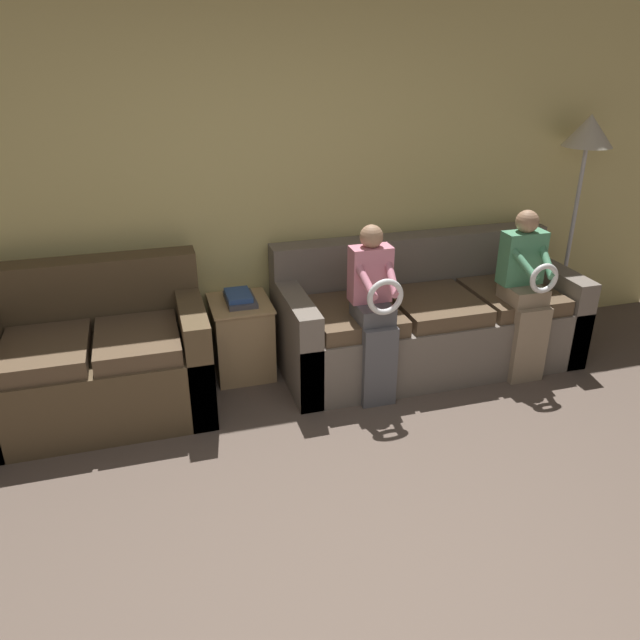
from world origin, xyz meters
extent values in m
cube|color=#DBCC7F|center=(0.00, 2.81, 1.27)|extent=(7.14, 0.06, 2.55)
cube|color=#70665B|center=(1.16, 2.29, 0.22)|extent=(2.18, 0.89, 0.44)
cube|color=#70665B|center=(1.16, 2.63, 0.67)|extent=(2.18, 0.20, 0.45)
cube|color=#70665B|center=(0.15, 2.29, 0.33)|extent=(0.16, 0.89, 0.67)
cube|color=#70665B|center=(2.17, 2.29, 0.33)|extent=(0.16, 0.89, 0.67)
cube|color=brown|center=(0.54, 2.19, 0.50)|extent=(0.58, 0.65, 0.11)
cube|color=brown|center=(1.16, 2.19, 0.50)|extent=(0.58, 0.65, 0.11)
cube|color=brown|center=(1.78, 2.19, 0.50)|extent=(0.58, 0.65, 0.11)
cube|color=brown|center=(-1.16, 2.25, 0.23)|extent=(1.39, 0.87, 0.47)
cube|color=brown|center=(-1.16, 2.59, 0.71)|extent=(1.39, 0.20, 0.47)
cube|color=brown|center=(-0.54, 2.25, 0.35)|extent=(0.16, 0.87, 0.71)
cube|color=brown|center=(-1.42, 2.15, 0.52)|extent=(0.50, 0.63, 0.11)
cube|color=brown|center=(-0.89, 2.15, 0.52)|extent=(0.50, 0.63, 0.11)
cube|color=#56565B|center=(0.60, 1.84, 0.28)|extent=(0.23, 0.10, 0.55)
cube|color=#56565B|center=(0.60, 1.98, 0.61)|extent=(0.23, 0.28, 0.11)
cube|color=#D17A8E|center=(0.60, 2.05, 0.85)|extent=(0.27, 0.14, 0.37)
sphere|color=#A37A5B|center=(0.60, 2.05, 1.10)|extent=(0.15, 0.15, 0.15)
torus|color=white|center=(0.60, 1.78, 0.79)|extent=(0.24, 0.04, 0.24)
cylinder|color=#D17A8E|center=(0.52, 1.92, 0.88)|extent=(0.09, 0.30, 0.21)
cylinder|color=#D17A8E|center=(0.69, 1.92, 0.88)|extent=(0.09, 0.30, 0.21)
cube|color=gray|center=(1.72, 1.84, 0.28)|extent=(0.25, 0.10, 0.55)
cube|color=gray|center=(1.72, 1.98, 0.61)|extent=(0.25, 0.28, 0.11)
cube|color=#4C8E66|center=(1.72, 2.05, 0.85)|extent=(0.30, 0.14, 0.37)
sphere|color=#A37A5B|center=(1.72, 2.05, 1.11)|extent=(0.16, 0.16, 0.16)
torus|color=white|center=(1.72, 1.78, 0.79)|extent=(0.21, 0.04, 0.21)
cylinder|color=#4C8E66|center=(1.63, 1.92, 0.88)|extent=(0.12, 0.31, 0.21)
cylinder|color=#4C8E66|center=(1.82, 1.92, 0.88)|extent=(0.12, 0.31, 0.21)
cube|color=tan|center=(-0.18, 2.52, 0.28)|extent=(0.40, 0.46, 0.55)
cube|color=tan|center=(-0.18, 2.52, 0.54)|extent=(0.42, 0.48, 0.02)
cube|color=#4C4C56|center=(-0.18, 2.53, 0.57)|extent=(0.20, 0.32, 0.03)
cube|color=#33569E|center=(-0.19, 2.53, 0.60)|extent=(0.17, 0.25, 0.04)
cylinder|color=#2D2B28|center=(2.49, 2.54, 0.01)|extent=(0.26, 0.26, 0.02)
cylinder|color=#B7B7BC|center=(2.49, 2.54, 0.76)|extent=(0.03, 0.03, 1.47)
cone|color=beige|center=(2.49, 2.54, 1.61)|extent=(0.37, 0.37, 0.23)
camera|label=1|loc=(-0.77, -1.49, 2.25)|focal=35.00mm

